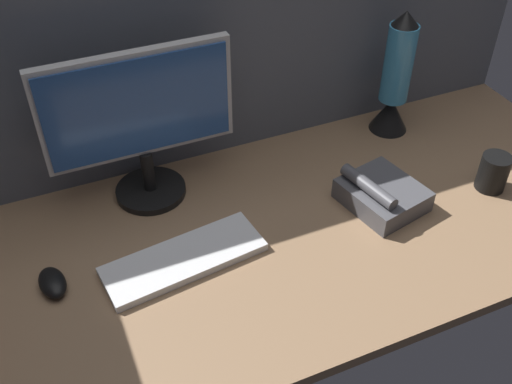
{
  "coord_description": "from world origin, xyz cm",
  "views": [
    {
      "loc": [
        -48.65,
        -94.58,
        100.61
      ],
      "look_at": [
        -10.73,
        0.0,
        14.0
      ],
      "focal_mm": 41.87,
      "sensor_mm": 36.0,
      "label": 1
    }
  ],
  "objects_px": {
    "desk_phone": "(381,194)",
    "lava_lamp": "(395,83)",
    "monitor": "(140,120)",
    "keyboard": "(184,259)",
    "mug_black_travel": "(493,172)",
    "mouse": "(52,283)"
  },
  "relations": [
    {
      "from": "keyboard",
      "to": "mug_black_travel",
      "type": "height_order",
      "value": "mug_black_travel"
    },
    {
      "from": "keyboard",
      "to": "mouse",
      "type": "xyz_separation_m",
      "value": [
        -0.29,
        0.04,
        0.01
      ]
    },
    {
      "from": "mouse",
      "to": "mug_black_travel",
      "type": "height_order",
      "value": "mug_black_travel"
    },
    {
      "from": "keyboard",
      "to": "mouse",
      "type": "relative_size",
      "value": 3.85
    },
    {
      "from": "mouse",
      "to": "lava_lamp",
      "type": "relative_size",
      "value": 0.26
    },
    {
      "from": "desk_phone",
      "to": "mug_black_travel",
      "type": "bearing_deg",
      "value": -10.79
    },
    {
      "from": "keyboard",
      "to": "desk_phone",
      "type": "relative_size",
      "value": 1.67
    },
    {
      "from": "keyboard",
      "to": "mug_black_travel",
      "type": "distance_m",
      "value": 0.82
    },
    {
      "from": "monitor",
      "to": "keyboard",
      "type": "bearing_deg",
      "value": -89.44
    },
    {
      "from": "monitor",
      "to": "mouse",
      "type": "height_order",
      "value": "monitor"
    },
    {
      "from": "mouse",
      "to": "mug_black_travel",
      "type": "xyz_separation_m",
      "value": [
        1.11,
        -0.1,
        0.03
      ]
    },
    {
      "from": "keyboard",
      "to": "mug_black_travel",
      "type": "bearing_deg",
      "value": -11.31
    },
    {
      "from": "mouse",
      "to": "mug_black_travel",
      "type": "relative_size",
      "value": 0.97
    },
    {
      "from": "keyboard",
      "to": "desk_phone",
      "type": "bearing_deg",
      "value": -7.57
    },
    {
      "from": "desk_phone",
      "to": "lava_lamp",
      "type": "bearing_deg",
      "value": 53.79
    },
    {
      "from": "monitor",
      "to": "mouse",
      "type": "distance_m",
      "value": 0.42
    },
    {
      "from": "monitor",
      "to": "desk_phone",
      "type": "height_order",
      "value": "monitor"
    },
    {
      "from": "monitor",
      "to": "lava_lamp",
      "type": "bearing_deg",
      "value": 0.32
    },
    {
      "from": "mug_black_travel",
      "to": "lava_lamp",
      "type": "relative_size",
      "value": 0.27
    },
    {
      "from": "lava_lamp",
      "to": "desk_phone",
      "type": "height_order",
      "value": "lava_lamp"
    },
    {
      "from": "mouse",
      "to": "desk_phone",
      "type": "relative_size",
      "value": 0.43
    },
    {
      "from": "desk_phone",
      "to": "monitor",
      "type": "bearing_deg",
      "value": 151.95
    }
  ]
}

